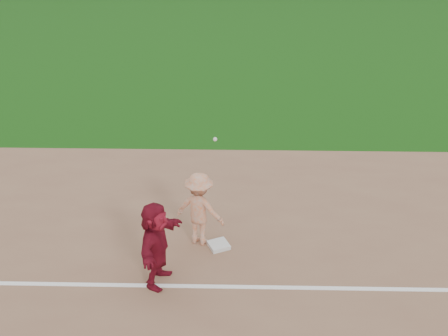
{
  "coord_description": "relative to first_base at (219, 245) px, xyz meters",
  "views": [
    {
      "loc": [
        0.24,
        -8.96,
        6.82
      ],
      "look_at": [
        0.0,
        1.5,
        1.3
      ],
      "focal_mm": 45.0,
      "sensor_mm": 36.0,
      "label": 1
    }
  ],
  "objects": [
    {
      "name": "ground",
      "position": [
        0.09,
        -0.45,
        -0.06
      ],
      "size": [
        160.0,
        160.0,
        0.0
      ],
      "primitive_type": "plane",
      "color": "#14470D",
      "rests_on": "ground"
    },
    {
      "name": "foul_line",
      "position": [
        0.09,
        -1.25,
        -0.04
      ],
      "size": [
        60.0,
        0.1,
        0.01
      ],
      "primitive_type": "cube",
      "color": "white",
      "rests_on": "infield_dirt"
    },
    {
      "name": "base_runner",
      "position": [
        -1.09,
        -1.12,
        0.8
      ],
      "size": [
        0.87,
        1.65,
        1.69
      ],
      "primitive_type": "imported",
      "rotation": [
        0.0,
        0.0,
        1.32
      ],
      "color": "maroon",
      "rests_on": "infield_dirt"
    },
    {
      "name": "first_base_play",
      "position": [
        -0.39,
        0.18,
        0.75
      ],
      "size": [
        1.17,
        0.92,
        2.5
      ],
      "color": "#B0B0B2",
      "rests_on": "infield_dirt"
    },
    {
      "name": "first_base",
      "position": [
        0.0,
        0.0,
        0.0
      ],
      "size": [
        0.51,
        0.51,
        0.09
      ],
      "primitive_type": "cube",
      "rotation": [
        0.0,
        0.0,
        0.43
      ],
      "color": "silver",
      "rests_on": "infield_dirt"
    }
  ]
}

